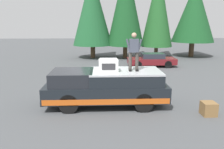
# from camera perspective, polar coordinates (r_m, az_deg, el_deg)

# --- Properties ---
(ground_plane) EXTENTS (90.00, 90.00, 0.00)m
(ground_plane) POSITION_cam_1_polar(r_m,az_deg,el_deg) (11.16, -3.70, -6.93)
(ground_plane) COLOR #4C4F51
(pickup_truck) EXTENTS (2.01, 5.54, 1.65)m
(pickup_truck) POSITION_cam_1_polar(r_m,az_deg,el_deg) (10.52, -1.47, -3.16)
(pickup_truck) COLOR black
(pickup_truck) RESTS_ON ground
(compressor_unit) EXTENTS (0.65, 0.84, 0.56)m
(compressor_unit) POSITION_cam_1_polar(r_m,az_deg,el_deg) (10.14, -0.90, 2.35)
(compressor_unit) COLOR white
(compressor_unit) RESTS_ON pickup_truck
(person_on_truck_bed) EXTENTS (0.29, 0.72, 1.69)m
(person_on_truck_bed) POSITION_cam_1_polar(r_m,az_deg,el_deg) (10.17, 5.44, 5.89)
(person_on_truck_bed) COLOR #423D38
(person_on_truck_bed) RESTS_ON pickup_truck
(parked_car_maroon) EXTENTS (1.64, 4.10, 1.16)m
(parked_car_maroon) POSITION_cam_1_polar(r_m,az_deg,el_deg) (20.20, 9.85, 3.59)
(parked_car_maroon) COLOR maroon
(parked_car_maroon) RESTS_ON ground
(wooden_crate) EXTENTS (0.56, 0.56, 0.56)m
(wooden_crate) POSITION_cam_1_polar(r_m,az_deg,el_deg) (10.40, 22.90, -7.84)
(wooden_crate) COLOR olive
(wooden_crate) RESTS_ON ground
(conifer_far_left) EXTENTS (4.58, 4.58, 8.10)m
(conifer_far_left) POSITION_cam_1_polar(r_m,az_deg,el_deg) (27.16, 19.78, 14.44)
(conifer_far_left) COLOR #4C3826
(conifer_far_left) RESTS_ON ground
(conifer_left) EXTENTS (3.37, 3.37, 9.45)m
(conifer_left) POSITION_cam_1_polar(r_m,az_deg,el_deg) (25.84, 11.34, 16.04)
(conifer_left) COLOR #4C3826
(conifer_left) RESTS_ON ground
(conifer_center_left) EXTENTS (3.91, 3.91, 9.90)m
(conifer_center_left) POSITION_cam_1_polar(r_m,az_deg,el_deg) (24.77, 3.45, 17.12)
(conifer_center_left) COLOR #4C3826
(conifer_center_left) RESTS_ON ground
(conifer_center_right) EXTENTS (4.17, 4.17, 8.88)m
(conifer_center_right) POSITION_cam_1_polar(r_m,az_deg,el_deg) (24.84, -4.97, 15.93)
(conifer_center_right) COLOR #4C3826
(conifer_center_right) RESTS_ON ground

